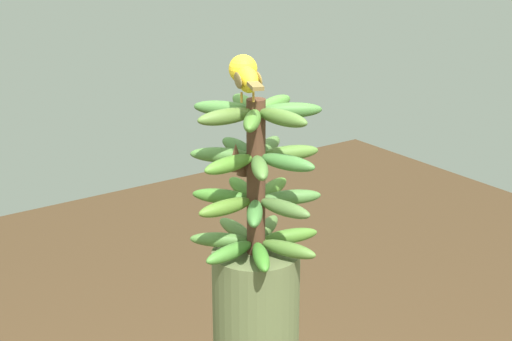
# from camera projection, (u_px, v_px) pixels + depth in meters

# --- Properties ---
(banana_bunch) EXTENTS (0.30, 0.31, 0.36)m
(banana_bunch) POSITION_uv_depth(u_px,v_px,m) (256.00, 178.00, 1.68)
(banana_bunch) COLOR #4C2D1E
(banana_bunch) RESTS_ON banana_tree
(perched_bird) EXTENTS (0.20, 0.10, 0.09)m
(perched_bird) POSITION_uv_depth(u_px,v_px,m) (245.00, 74.00, 1.60)
(perched_bird) COLOR #C68933
(perched_bird) RESTS_ON banana_bunch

